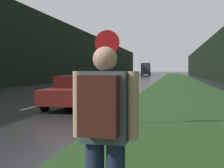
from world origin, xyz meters
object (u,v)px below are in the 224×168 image
Objects in this scene: hitchhiker_with_backpack at (104,130)px; delivery_truck at (146,69)px; car_passing_near at (77,91)px; stop_sign at (107,66)px.

delivery_truck is at bearing 97.05° from hitchhiker_with_backpack.
car_passing_near is at bearing 111.36° from hitchhiker_with_backpack.
stop_sign is at bearing 104.14° from hitchhiker_with_backpack.
car_passing_near is 0.60× the size of delivery_truck.
hitchhiker_with_backpack reaches higher than car_passing_near.
delivery_truck is (-3.78, 81.69, 1.26)m from car_passing_near.
stop_sign reaches higher than hitchhiker_with_backpack.
delivery_truck is (-7.19, 91.72, 0.90)m from hitchhiker_with_backpack.
delivery_truck is (-5.95, 85.66, 0.21)m from stop_sign.
stop_sign is 0.37× the size of delivery_truck.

